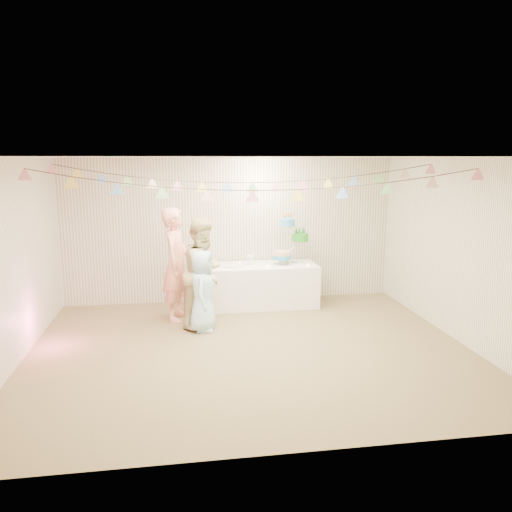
{
  "coord_description": "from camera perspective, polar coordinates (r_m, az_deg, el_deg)",
  "views": [
    {
      "loc": [
        -0.92,
        -6.43,
        2.59
      ],
      "look_at": [
        0.2,
        0.8,
        1.15
      ],
      "focal_mm": 35.0,
      "sensor_mm": 36.0,
      "label": 1
    }
  ],
  "objects": [
    {
      "name": "table",
      "position": [
        8.86,
        0.48,
        -3.36
      ],
      "size": [
        1.99,
        0.79,
        0.74
      ],
      "primitive_type": "cube",
      "color": "white",
      "rests_on": "floor"
    },
    {
      "name": "person_adult_a",
      "position": [
        8.09,
        -9.06,
        -0.95
      ],
      "size": [
        0.6,
        0.76,
        1.83
      ],
      "primitive_type": "imported",
      "rotation": [
        0.0,
        0.0,
        1.3
      ],
      "color": "#FF9C85",
      "rests_on": "floor"
    },
    {
      "name": "bunting_front",
      "position": [
        6.3,
        -0.41,
        8.69
      ],
      "size": [
        5.6,
        0.9,
        0.36
      ],
      "primitive_type": null,
      "color": "#72A5E5",
      "rests_on": "ceiling"
    },
    {
      "name": "tealight_0",
      "position": [
        8.53,
        -4.66,
        -1.29
      ],
      "size": [
        0.04,
        0.04,
        0.03
      ],
      "primitive_type": "cylinder",
      "color": "#FFD88C",
      "rests_on": "table"
    },
    {
      "name": "tealight_3",
      "position": [
        9.04,
        2.45,
        -0.55
      ],
      "size": [
        0.04,
        0.04,
        0.03
      ],
      "primitive_type": "cylinder",
      "color": "#FFD88C",
      "rests_on": "table"
    },
    {
      "name": "cake_top_tier",
      "position": [
        8.77,
        3.64,
        3.16
      ],
      "size": [
        0.25,
        0.25,
        0.19
      ],
      "primitive_type": null,
      "color": "#3E90C3",
      "rests_on": "cake_stand"
    },
    {
      "name": "ceiling",
      "position": [
        6.49,
        -0.68,
        11.23
      ],
      "size": [
        6.0,
        6.0,
        0.0
      ],
      "primitive_type": "plane",
      "color": "white",
      "rests_on": "ground"
    },
    {
      "name": "back_wall",
      "position": [
        9.07,
        -2.9,
        2.94
      ],
      "size": [
        6.0,
        6.0,
        0.0
      ],
      "primitive_type": "plane",
      "color": "silver",
      "rests_on": "ground"
    },
    {
      "name": "posy",
      "position": [
        8.78,
        -0.69,
        -0.39
      ],
      "size": [
        0.15,
        0.15,
        0.17
      ],
      "primitive_type": null,
      "color": "white",
      "rests_on": "table"
    },
    {
      "name": "cake_stand",
      "position": [
        8.85,
        3.96,
        1.85
      ],
      "size": [
        0.75,
        0.44,
        0.83
      ],
      "primitive_type": null,
      "color": "silver",
      "rests_on": "table"
    },
    {
      "name": "platter",
      "position": [
        8.66,
        -2.51,
        -1.08
      ],
      "size": [
        0.38,
        0.38,
        0.02
      ],
      "primitive_type": "cylinder",
      "color": "white",
      "rests_on": "table"
    },
    {
      "name": "cake_bottom",
      "position": [
        8.82,
        3.07,
        -0.36
      ],
      "size": [
        0.31,
        0.31,
        0.15
      ],
      "primitive_type": null,
      "color": "#2899BC",
      "rests_on": "cake_stand"
    },
    {
      "name": "floor",
      "position": [
        6.99,
        -0.63,
        -10.61
      ],
      "size": [
        6.0,
        6.0,
        0.0
      ],
      "primitive_type": "plane",
      "color": "brown",
      "rests_on": "ground"
    },
    {
      "name": "cake_middle",
      "position": [
        8.98,
        4.95,
        1.58
      ],
      "size": [
        0.27,
        0.27,
        0.22
      ],
      "primitive_type": null,
      "color": "#23891E",
      "rests_on": "cake_stand"
    },
    {
      "name": "bunting_back",
      "position": [
        7.59,
        -1.86,
        9.32
      ],
      "size": [
        5.6,
        1.1,
        0.4
      ],
      "primitive_type": null,
      "color": "pink",
      "rests_on": "ceiling"
    },
    {
      "name": "right_wall",
      "position": [
        7.64,
        22.23,
        0.58
      ],
      "size": [
        5.0,
        5.0,
        0.0
      ],
      "primitive_type": "plane",
      "color": "silver",
      "rests_on": "ground"
    },
    {
      "name": "person_child",
      "position": [
        7.58,
        -6.13,
        -3.99
      ],
      "size": [
        0.49,
        0.66,
        1.24
      ],
      "primitive_type": "imported",
      "rotation": [
        0.0,
        0.0,
        1.4
      ],
      "color": "#B3E7FE",
      "rests_on": "floor"
    },
    {
      "name": "front_wall",
      "position": [
        4.23,
        4.18,
        -6.6
      ],
      "size": [
        6.0,
        6.0,
        0.0
      ],
      "primitive_type": "plane",
      "color": "silver",
      "rests_on": "ground"
    },
    {
      "name": "tealight_1",
      "position": [
        8.9,
        -1.92,
        -0.75
      ],
      "size": [
        0.04,
        0.04,
        0.03
      ],
      "primitive_type": "cylinder",
      "color": "#FFD88C",
      "rests_on": "table"
    },
    {
      "name": "tealight_4",
      "position": [
        8.77,
        5.98,
        -0.98
      ],
      "size": [
        0.04,
        0.04,
        0.03
      ],
      "primitive_type": "cylinder",
      "color": "#FFD88C",
      "rests_on": "table"
    },
    {
      "name": "tealight_2",
      "position": [
        8.57,
        1.38,
        -1.19
      ],
      "size": [
        0.04,
        0.04,
        0.03
      ],
      "primitive_type": "cylinder",
      "color": "#FFD88C",
      "rests_on": "table"
    },
    {
      "name": "left_wall",
      "position": [
        6.88,
        -26.24,
        -0.83
      ],
      "size": [
        5.0,
        5.0,
        0.0
      ],
      "primitive_type": "plane",
      "color": "silver",
      "rests_on": "ground"
    },
    {
      "name": "person_adult_b",
      "position": [
        7.74,
        -5.98,
        -1.92
      ],
      "size": [
        1.0,
        1.04,
        1.7
      ],
      "primitive_type": "imported",
      "rotation": [
        0.0,
        0.0,
        0.95
      ],
      "color": "#C8B97B",
      "rests_on": "floor"
    }
  ]
}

